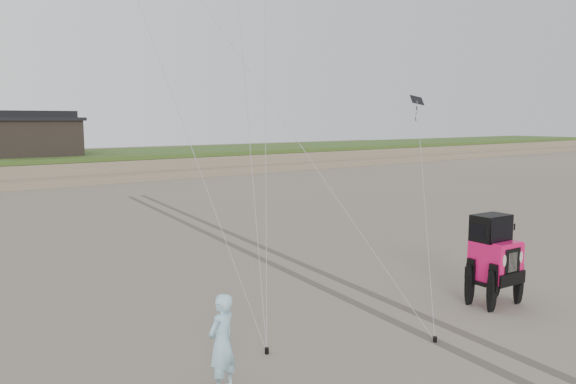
% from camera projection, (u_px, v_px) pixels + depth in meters
% --- Properties ---
extents(ground, '(160.00, 160.00, 0.00)m').
position_uv_depth(ground, '(376.00, 325.00, 12.12)').
color(ground, '#6B6054').
rests_on(ground, ground).
extents(dune_ridge, '(160.00, 14.25, 1.73)m').
position_uv_depth(dune_ridge, '(4.00, 168.00, 41.45)').
color(dune_ridge, '#7A6B54').
rests_on(dune_ridge, ground).
extents(cabin, '(6.40, 5.40, 3.35)m').
position_uv_depth(cabin, '(33.00, 135.00, 41.96)').
color(cabin, black).
rests_on(cabin, dune_ridge).
extents(jeep, '(2.31, 4.77, 1.73)m').
position_uv_depth(jeep, '(495.00, 269.00, 13.36)').
color(jeep, '#DA1158').
rests_on(jeep, ground).
extents(man, '(0.70, 0.59, 1.64)m').
position_uv_depth(man, '(222.00, 343.00, 9.06)').
color(man, '#8FC2DD').
rests_on(man, ground).
extents(stake_main, '(0.08, 0.08, 0.12)m').
position_uv_depth(stake_main, '(267.00, 351.00, 10.62)').
color(stake_main, black).
rests_on(stake_main, ground).
extents(stake_aux, '(0.08, 0.08, 0.12)m').
position_uv_depth(stake_aux, '(435.00, 340.00, 11.16)').
color(stake_aux, black).
rests_on(stake_aux, ground).
extents(tire_tracks, '(5.22, 29.74, 0.01)m').
position_uv_depth(tire_tracks, '(248.00, 246.00, 19.61)').
color(tire_tracks, '#4C443D').
rests_on(tire_tracks, ground).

